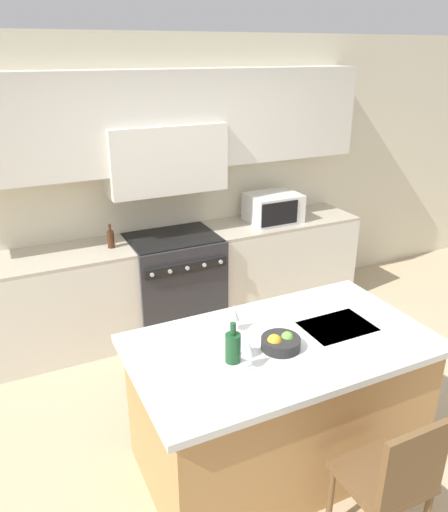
# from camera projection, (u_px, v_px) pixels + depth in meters

# --- Properties ---
(ground_plane) EXTENTS (10.00, 10.00, 0.00)m
(ground_plane) POSITION_uv_depth(u_px,v_px,m) (268.00, 444.00, 3.48)
(ground_plane) COLOR tan
(back_cabinetry) EXTENTS (10.00, 0.46, 2.70)m
(back_cabinetry) POSITION_uv_depth(u_px,v_px,m) (160.00, 159.00, 4.60)
(back_cabinetry) COLOR beige
(back_cabinetry) RESTS_ON ground_plane
(back_counter) EXTENTS (3.94, 0.62, 0.93)m
(back_counter) POSITION_uv_depth(u_px,v_px,m) (174.00, 282.00, 4.84)
(back_counter) COLOR silver
(back_counter) RESTS_ON ground_plane
(range_stove) EXTENTS (0.84, 0.70, 0.94)m
(range_stove) POSITION_uv_depth(u_px,v_px,m) (175.00, 282.00, 4.82)
(range_stove) COLOR #2D2D33
(range_stove) RESTS_ON ground_plane
(microwave) EXTENTS (0.52, 0.41, 0.28)m
(microwave) POSITION_uv_depth(u_px,v_px,m) (273.00, 208.00, 5.04)
(microwave) COLOR silver
(microwave) RESTS_ON back_counter
(kitchen_island) EXTENTS (1.84, 1.04, 0.91)m
(kitchen_island) POSITION_uv_depth(u_px,v_px,m) (279.00, 402.00, 3.20)
(kitchen_island) COLOR #B7844C
(kitchen_island) RESTS_ON ground_plane
(island_chair) EXTENTS (0.42, 0.40, 0.93)m
(island_chair) POSITION_uv_depth(u_px,v_px,m) (393.00, 479.00, 2.53)
(island_chair) COLOR brown
(island_chair) RESTS_ON ground_plane
(wine_bottle) EXTENTS (0.09, 0.09, 0.25)m
(wine_bottle) POSITION_uv_depth(u_px,v_px,m) (233.00, 347.00, 2.80)
(wine_bottle) COLOR #194723
(wine_bottle) RESTS_ON kitchen_island
(wine_glass_near) EXTENTS (0.07, 0.07, 0.18)m
(wine_glass_near) POSITION_uv_depth(u_px,v_px,m) (248.00, 349.00, 2.73)
(wine_glass_near) COLOR white
(wine_glass_near) RESTS_ON kitchen_island
(wine_glass_far) EXTENTS (0.07, 0.07, 0.18)m
(wine_glass_far) POSITION_uv_depth(u_px,v_px,m) (234.00, 313.00, 3.09)
(wine_glass_far) COLOR white
(wine_glass_far) RESTS_ON kitchen_island
(fruit_bowl) EXTENTS (0.23, 0.23, 0.10)m
(fruit_bowl) POSITION_uv_depth(u_px,v_px,m) (280.00, 342.00, 2.94)
(fruit_bowl) COLOR black
(fruit_bowl) RESTS_ON kitchen_island
(oil_bottle_on_counter) EXTENTS (0.06, 0.06, 0.22)m
(oil_bottle_on_counter) POSITION_uv_depth(u_px,v_px,m) (111.00, 239.00, 4.38)
(oil_bottle_on_counter) COLOR #422314
(oil_bottle_on_counter) RESTS_ON back_counter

